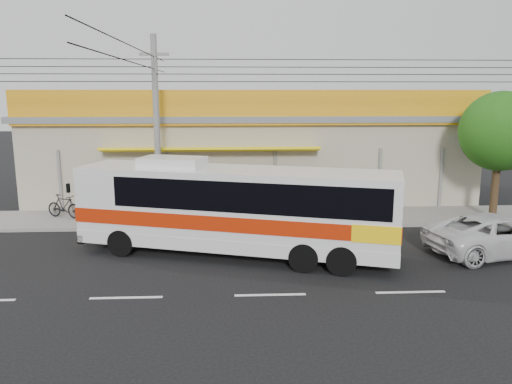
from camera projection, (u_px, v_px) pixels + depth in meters
ground at (264, 265)px, 16.43m from camera, size 120.00×120.00×0.00m
sidewalk at (256, 218)px, 22.29m from camera, size 30.00×3.20×0.15m
lane_markings at (270, 295)px, 13.98m from camera, size 50.00×0.12×0.01m
storefront_building at (251, 154)px, 27.28m from camera, size 22.60×9.20×5.70m
coach_bus at (240, 205)px, 16.99m from camera, size 11.15×5.44×3.37m
motorbike_red at (105, 209)px, 21.37m from camera, size 2.06×1.44×1.03m
motorbike_dark at (64, 206)px, 21.92m from camera, size 1.79×1.10×1.04m
white_car at (499, 235)px, 17.39m from camera, size 5.48×3.32×1.42m
utility_pole at (155, 69)px, 20.24m from camera, size 34.00×14.00×7.89m
tree_near at (503, 134)px, 21.30m from camera, size 3.42×3.42×5.66m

